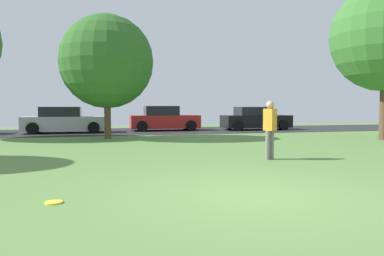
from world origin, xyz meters
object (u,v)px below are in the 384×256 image
(parked_car_silver, at_px, (64,121))
(parked_car_red, at_px, (164,119))
(parked_car_black, at_px, (255,119))
(frisbee_disc, at_px, (54,202))
(maple_tree_near, at_px, (107,62))
(person_thrower, at_px, (270,127))

(parked_car_silver, bearing_deg, parked_car_red, 5.97)
(parked_car_silver, distance_m, parked_car_black, 11.45)
(frisbee_disc, relative_size, parked_car_silver, 0.06)
(parked_car_silver, distance_m, parked_car_red, 5.76)
(frisbee_disc, distance_m, parked_car_black, 18.36)
(maple_tree_near, xyz_separation_m, parked_car_black, (9.12, 4.16, -2.86))
(person_thrower, height_order, parked_car_silver, person_thrower)
(frisbee_disc, bearing_deg, maple_tree_near, 85.28)
(maple_tree_near, xyz_separation_m, person_thrower, (4.42, -7.70, -2.61))
(parked_car_silver, bearing_deg, parked_car_black, -0.30)
(frisbee_disc, xyz_separation_m, parked_car_red, (4.32, 16.01, 0.67))
(person_thrower, relative_size, frisbee_disc, 6.16)
(maple_tree_near, xyz_separation_m, frisbee_disc, (-0.92, -11.19, -3.51))
(parked_car_silver, height_order, parked_car_red, parked_car_red)
(person_thrower, bearing_deg, frisbee_disc, -83.08)
(frisbee_disc, xyz_separation_m, parked_car_silver, (-1.41, 15.41, 0.66))
(parked_car_silver, xyz_separation_m, parked_car_black, (11.45, -0.06, -0.01))
(frisbee_disc, relative_size, parked_car_red, 0.06)
(maple_tree_near, height_order, parked_car_black, maple_tree_near)
(person_thrower, distance_m, parked_car_black, 12.77)
(parked_car_silver, height_order, parked_car_black, parked_car_silver)
(person_thrower, xyz_separation_m, parked_car_red, (-1.02, 12.52, -0.23))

